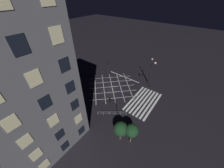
{
  "coord_description": "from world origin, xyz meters",
  "views": [
    {
      "loc": [
        -23.53,
        -17.89,
        23.42
      ],
      "look_at": [
        0.0,
        0.0,
        1.04
      ],
      "focal_mm": 20.0,
      "sensor_mm": 36.0,
      "label": 1
    }
  ],
  "objects_px": {
    "traffic_light_median_north": "(90,71)",
    "street_lamp_east": "(154,69)",
    "street_tree_near": "(121,129)",
    "traffic_light_ne_cross": "(108,62)",
    "traffic_light_se_cross": "(145,75)",
    "street_tree_far": "(132,131)",
    "traffic_light_sw_cross": "(113,104)",
    "traffic_light_ne_main": "(108,62)",
    "street_lamp_west": "(65,73)",
    "street_lamp_far": "(151,66)"
  },
  "relations": [
    {
      "from": "traffic_light_se_cross",
      "to": "street_lamp_far",
      "type": "bearing_deg",
      "value": 177.58
    },
    {
      "from": "traffic_light_sw_cross",
      "to": "traffic_light_ne_cross",
      "type": "bearing_deg",
      "value": -48.18
    },
    {
      "from": "traffic_light_ne_main",
      "to": "traffic_light_median_north",
      "type": "height_order",
      "value": "traffic_light_median_north"
    },
    {
      "from": "traffic_light_median_north",
      "to": "street_lamp_west",
      "type": "height_order",
      "value": "street_lamp_west"
    },
    {
      "from": "street_tree_near",
      "to": "street_tree_far",
      "type": "xyz_separation_m",
      "value": [
        0.7,
        -1.86,
        0.37
      ]
    },
    {
      "from": "street_tree_near",
      "to": "street_lamp_east",
      "type": "bearing_deg",
      "value": 6.32
    },
    {
      "from": "traffic_light_ne_cross",
      "to": "street_lamp_east",
      "type": "distance_m",
      "value": 17.98
    },
    {
      "from": "traffic_light_sw_cross",
      "to": "street_lamp_far",
      "type": "height_order",
      "value": "street_lamp_far"
    },
    {
      "from": "traffic_light_sw_cross",
      "to": "street_tree_near",
      "type": "bearing_deg",
      "value": 139.19
    },
    {
      "from": "traffic_light_ne_main",
      "to": "street_lamp_east",
      "type": "relative_size",
      "value": 0.4
    },
    {
      "from": "traffic_light_ne_cross",
      "to": "street_lamp_far",
      "type": "relative_size",
      "value": 0.4
    },
    {
      "from": "traffic_light_median_north",
      "to": "street_lamp_east",
      "type": "relative_size",
      "value": 0.46
    },
    {
      "from": "street_lamp_east",
      "to": "street_lamp_west",
      "type": "relative_size",
      "value": 1.06
    },
    {
      "from": "traffic_light_ne_cross",
      "to": "street_tree_far",
      "type": "height_order",
      "value": "street_tree_far"
    },
    {
      "from": "street_lamp_east",
      "to": "traffic_light_sw_cross",
      "type": "bearing_deg",
      "value": 169.65
    },
    {
      "from": "traffic_light_se_cross",
      "to": "traffic_light_median_north",
      "type": "relative_size",
      "value": 0.87
    },
    {
      "from": "traffic_light_median_north",
      "to": "traffic_light_ne_main",
      "type": "bearing_deg",
      "value": 89.75
    },
    {
      "from": "traffic_light_ne_main",
      "to": "traffic_light_median_north",
      "type": "relative_size",
      "value": 0.86
    },
    {
      "from": "traffic_light_ne_cross",
      "to": "traffic_light_ne_main",
      "type": "relative_size",
      "value": 0.99
    },
    {
      "from": "traffic_light_ne_main",
      "to": "street_lamp_far",
      "type": "height_order",
      "value": "street_lamp_far"
    },
    {
      "from": "traffic_light_median_north",
      "to": "street_tree_far",
      "type": "height_order",
      "value": "street_tree_far"
    },
    {
      "from": "traffic_light_se_cross",
      "to": "street_lamp_east",
      "type": "relative_size",
      "value": 0.4
    },
    {
      "from": "street_tree_near",
      "to": "street_tree_far",
      "type": "distance_m",
      "value": 2.02
    },
    {
      "from": "street_lamp_east",
      "to": "traffic_light_ne_cross",
      "type": "bearing_deg",
      "value": 84.41
    },
    {
      "from": "traffic_light_sw_cross",
      "to": "street_lamp_east",
      "type": "bearing_deg",
      "value": -100.35
    },
    {
      "from": "traffic_light_ne_main",
      "to": "street_tree_far",
      "type": "xyz_separation_m",
      "value": [
        -19.84,
        -21.37,
        1.28
      ]
    },
    {
      "from": "traffic_light_ne_main",
      "to": "street_lamp_east",
      "type": "height_order",
      "value": "street_lamp_east"
    },
    {
      "from": "traffic_light_se_cross",
      "to": "street_lamp_west",
      "type": "height_order",
      "value": "street_lamp_west"
    },
    {
      "from": "traffic_light_ne_cross",
      "to": "traffic_light_ne_main",
      "type": "height_order",
      "value": "traffic_light_ne_main"
    },
    {
      "from": "traffic_light_ne_main",
      "to": "traffic_light_sw_cross",
      "type": "relative_size",
      "value": 0.78
    },
    {
      "from": "traffic_light_ne_main",
      "to": "traffic_light_se_cross",
      "type": "xyz_separation_m",
      "value": [
        0.19,
        -14.65,
        0.08
      ]
    },
    {
      "from": "street_lamp_east",
      "to": "street_lamp_west",
      "type": "bearing_deg",
      "value": 129.75
    },
    {
      "from": "street_lamp_west",
      "to": "traffic_light_median_north",
      "type": "bearing_deg",
      "value": -6.8
    },
    {
      "from": "traffic_light_se_cross",
      "to": "street_tree_far",
      "type": "bearing_deg",
      "value": 108.54
    },
    {
      "from": "traffic_light_median_north",
      "to": "street_tree_near",
      "type": "height_order",
      "value": "street_tree_near"
    },
    {
      "from": "traffic_light_ne_main",
      "to": "street_lamp_east",
      "type": "xyz_separation_m",
      "value": [
        -1.59,
        -17.41,
        3.87
      ]
    },
    {
      "from": "street_lamp_east",
      "to": "street_tree_near",
      "type": "bearing_deg",
      "value": -173.68
    },
    {
      "from": "street_lamp_far",
      "to": "street_tree_far",
      "type": "xyz_separation_m",
      "value": [
        -19.98,
        -5.54,
        -2.1
      ]
    },
    {
      "from": "street_tree_near",
      "to": "street_tree_far",
      "type": "height_order",
      "value": "street_tree_far"
    },
    {
      "from": "street_lamp_east",
      "to": "street_lamp_far",
      "type": "relative_size",
      "value": 1.01
    },
    {
      "from": "street_lamp_west",
      "to": "street_lamp_far",
      "type": "xyz_separation_m",
      "value": [
        17.04,
        -16.83,
        0.05
      ]
    },
    {
      "from": "traffic_light_ne_cross",
      "to": "traffic_light_ne_main",
      "type": "distance_m",
      "value": 0.13
    },
    {
      "from": "traffic_light_ne_cross",
      "to": "street_lamp_far",
      "type": "height_order",
      "value": "street_lamp_far"
    },
    {
      "from": "traffic_light_ne_cross",
      "to": "traffic_light_se_cross",
      "type": "xyz_separation_m",
      "value": [
        0.08,
        -14.71,
        0.1
      ]
    },
    {
      "from": "traffic_light_ne_main",
      "to": "street_tree_near",
      "type": "bearing_deg",
      "value": 43.53
    },
    {
      "from": "street_tree_far",
      "to": "traffic_light_se_cross",
      "type": "bearing_deg",
      "value": 18.54
    },
    {
      "from": "street_lamp_east",
      "to": "street_tree_near",
      "type": "xyz_separation_m",
      "value": [
        -18.94,
        -2.1,
        -2.95
      ]
    },
    {
      "from": "traffic_light_ne_main",
      "to": "traffic_light_median_north",
      "type": "distance_m",
      "value": 8.88
    },
    {
      "from": "traffic_light_se_cross",
      "to": "traffic_light_sw_cross",
      "type": "height_order",
      "value": "traffic_light_sw_cross"
    },
    {
      "from": "street_lamp_west",
      "to": "street_lamp_far",
      "type": "height_order",
      "value": "street_lamp_far"
    }
  ]
}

